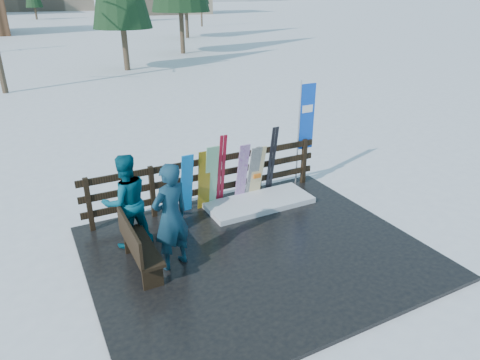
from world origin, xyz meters
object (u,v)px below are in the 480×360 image
person_front (171,217)px  person_back (126,201)px  snowboard_4 (253,172)px  rental_flag (305,121)px  bench (137,244)px  snowboard_1 (211,177)px  snowboard_3 (242,173)px  snowboard_0 (187,184)px  snowboard_2 (204,180)px  snowboard_5 (257,172)px

person_front → person_back: person_front is taller
snowboard_4 → rental_flag: size_ratio=0.51×
bench → person_front: size_ratio=0.77×
snowboard_1 → snowboard_4: snowboard_1 is taller
rental_flag → person_front: 4.61m
person_back → bench: bearing=80.2°
bench → snowboard_3: (2.86, 1.56, 0.19)m
snowboard_3 → snowboard_4: bearing=0.0°
snowboard_4 → person_front: 3.09m
snowboard_0 → snowboard_1: bearing=0.0°
bench → person_back: bearing=84.7°
snowboard_1 → bench: bearing=-143.2°
snowboard_2 → snowboard_3: bearing=0.0°
snowboard_0 → person_front: (-0.93, -1.71, 0.26)m
snowboard_4 → rental_flag: (1.56, 0.27, 0.95)m
rental_flag → snowboard_0: bearing=-175.2°
rental_flag → snowboard_3: bearing=-171.7°
snowboard_2 → person_back: size_ratio=0.77×
snowboard_0 → snowboard_5: (1.73, 0.00, -0.05)m
snowboard_1 → snowboard_5: 1.16m
snowboard_4 → person_back: 3.15m
snowboard_3 → person_back: bearing=-166.3°
person_front → person_back: size_ratio=1.06×
snowboard_0 → person_front: size_ratio=0.74×
snowboard_3 → person_back: 2.86m
rental_flag → person_back: rental_flag is taller
bench → person_back: (0.08, 0.89, 0.40)m
snowboard_3 → snowboard_2: bearing=180.0°
snowboard_0 → snowboard_5: size_ratio=1.08×
bench → snowboard_0: 2.18m
snowboard_0 → person_front: 1.96m
bench → person_front: 0.76m
snowboard_2 → snowboard_3: size_ratio=0.99×
snowboard_2 → bench: bearing=-140.8°
snowboard_2 → snowboard_4: (1.23, 0.00, -0.05)m
bench → rental_flag: size_ratio=0.58×
snowboard_2 → person_back: 1.97m
snowboard_1 → snowboard_2: 0.18m
snowboard_0 → person_back: size_ratio=0.78×
snowboard_5 → snowboard_1: bearing=-180.0°
snowboard_1 → rental_flag: size_ratio=0.58×
snowboard_5 → snowboard_3: bearing=-180.0°
bench → snowboard_4: size_ratio=1.12×
snowboard_2 → snowboard_4: 1.23m
snowboard_1 → person_front: (-1.50, -1.71, 0.22)m
snowboard_4 → person_front: (-2.56, -1.71, 0.32)m
snowboard_5 → person_front: size_ratio=0.69×
snowboard_5 → rental_flag: rental_flag is taller
snowboard_4 → person_back: (-3.07, -0.68, 0.26)m
snowboard_3 → person_front: bearing=-143.0°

